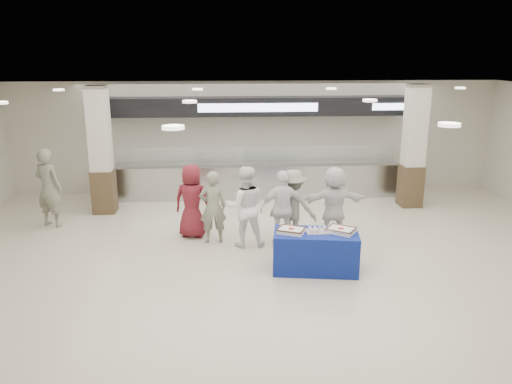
{
  "coord_description": "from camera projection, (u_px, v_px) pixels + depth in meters",
  "views": [
    {
      "loc": [
        -1.0,
        -8.29,
        3.91
      ],
      "look_at": [
        -0.3,
        1.6,
        1.17
      ],
      "focal_mm": 35.0,
      "sensor_mm": 36.0,
      "label": 1
    }
  ],
  "objects": [
    {
      "name": "chef_short",
      "position": [
        283.0,
        209.0,
        10.35
      ],
      "size": [
        0.99,
        0.47,
        1.64
      ],
      "primitive_type": "imported",
      "rotation": [
        0.0,
        0.0,
        3.22
      ],
      "color": "white",
      "rests_on": "ground"
    },
    {
      "name": "cupcake_tray",
      "position": [
        318.0,
        230.0,
        9.19
      ],
      "size": [
        0.45,
        0.34,
        0.07
      ],
      "color": "silver",
      "rests_on": "display_table"
    },
    {
      "name": "chef_tall",
      "position": [
        245.0,
        207.0,
        10.38
      ],
      "size": [
        0.85,
        0.67,
        1.71
      ],
      "primitive_type": "imported",
      "rotation": [
        0.0,
        0.0,
        3.16
      ],
      "color": "white",
      "rests_on": "ground"
    },
    {
      "name": "serving_line",
      "position": [
        257.0,
        156.0,
        13.96
      ],
      "size": [
        8.7,
        0.85,
        2.8
      ],
      "color": "#ACAFB3",
      "rests_on": "ground"
    },
    {
      "name": "soldier_b",
      "position": [
        293.0,
        206.0,
        10.59
      ],
      "size": [
        1.18,
        0.96,
        1.59
      ],
      "primitive_type": "imported",
      "rotation": [
        0.0,
        0.0,
        2.72
      ],
      "color": "slate",
      "rests_on": "ground"
    },
    {
      "name": "column_right",
      "position": [
        413.0,
        149.0,
        12.98
      ],
      "size": [
        0.55,
        0.55,
        3.2
      ],
      "color": "#3C2C1B",
      "rests_on": "ground"
    },
    {
      "name": "civilian_maroon",
      "position": [
        192.0,
        201.0,
        10.91
      ],
      "size": [
        0.91,
        0.72,
        1.64
      ],
      "primitive_type": "imported",
      "rotation": [
        0.0,
        0.0,
        2.87
      ],
      "color": "maroon",
      "rests_on": "ground"
    },
    {
      "name": "soldier_bg",
      "position": [
        49.0,
        188.0,
        11.57
      ],
      "size": [
        0.8,
        0.67,
        1.86
      ],
      "primitive_type": "imported",
      "rotation": [
        0.0,
        0.0,
        2.74
      ],
      "color": "slate",
      "rests_on": "ground"
    },
    {
      "name": "sheet_cake_left",
      "position": [
        291.0,
        230.0,
        9.15
      ],
      "size": [
        0.58,
        0.52,
        0.1
      ],
      "color": "white",
      "rests_on": "display_table"
    },
    {
      "name": "soldier_a",
      "position": [
        213.0,
        207.0,
        10.59
      ],
      "size": [
        0.6,
        0.43,
        1.57
      ],
      "primitive_type": "imported",
      "rotation": [
        0.0,
        0.0,
        3.23
      ],
      "color": "slate",
      "rests_on": "ground"
    },
    {
      "name": "civilian_white",
      "position": [
        334.0,
        203.0,
        10.79
      ],
      "size": [
        1.51,
        0.52,
        1.62
      ],
      "primitive_type": "imported",
      "rotation": [
        0.0,
        0.0,
        3.17
      ],
      "color": "white",
      "rests_on": "ground"
    },
    {
      "name": "column_left",
      "position": [
        101.0,
        153.0,
        12.44
      ],
      "size": [
        0.55,
        0.55,
        3.2
      ],
      "color": "#3C2C1B",
      "rests_on": "ground"
    },
    {
      "name": "sheet_cake_right",
      "position": [
        341.0,
        230.0,
        9.16
      ],
      "size": [
        0.61,
        0.58,
        0.1
      ],
      "color": "white",
      "rests_on": "display_table"
    },
    {
      "name": "ground",
      "position": [
        279.0,
        277.0,
        9.08
      ],
      "size": [
        14.0,
        14.0,
        0.0
      ],
      "primitive_type": "plane",
      "color": "beige",
      "rests_on": "ground"
    },
    {
      "name": "display_table",
      "position": [
        315.0,
        251.0,
        9.28
      ],
      "size": [
        1.65,
        1.0,
        0.75
      ],
      "primitive_type": "cube",
      "rotation": [
        0.0,
        0.0,
        -0.15
      ],
      "color": "navy",
      "rests_on": "ground"
    }
  ]
}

